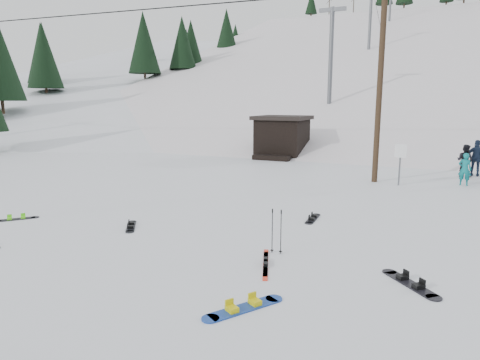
% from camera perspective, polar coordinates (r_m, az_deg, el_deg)
% --- Properties ---
extents(ground, '(200.00, 200.00, 0.00)m').
position_cam_1_polar(ground, '(8.70, -9.58, -14.86)').
color(ground, white).
rests_on(ground, ground).
extents(ski_slope, '(60.00, 85.24, 65.97)m').
position_cam_1_polar(ski_slope, '(63.59, 19.96, -4.49)').
color(ski_slope, silver).
rests_on(ski_slope, ground).
extents(ridge_left, '(47.54, 95.03, 58.38)m').
position_cam_1_polar(ridge_left, '(69.45, -11.62, -1.99)').
color(ridge_left, white).
rests_on(ridge_left, ground).
extents(treeline_left, '(20.00, 64.00, 10.00)m').
position_cam_1_polar(treeline_left, '(60.46, -14.97, 6.59)').
color(treeline_left, black).
rests_on(treeline_left, ground).
extents(treeline_crest, '(50.00, 6.00, 10.00)m').
position_cam_1_polar(treeline_crest, '(92.64, 22.15, 7.40)').
color(treeline_crest, black).
rests_on(treeline_crest, ski_slope).
extents(utility_pole, '(2.00, 0.26, 9.00)m').
position_cam_1_polar(utility_pole, '(20.63, 18.18, 12.67)').
color(utility_pole, '#3A2819').
rests_on(utility_pole, ground).
extents(trail_sign, '(0.50, 0.09, 1.85)m').
position_cam_1_polar(trail_sign, '(20.23, 20.59, 2.89)').
color(trail_sign, '#595B60').
rests_on(trail_sign, ground).
extents(lift_hut, '(3.40, 4.10, 2.75)m').
position_cam_1_polar(lift_hut, '(29.09, 5.62, 5.79)').
color(lift_hut, black).
rests_on(lift_hut, ground).
extents(lift_tower_near, '(2.20, 0.36, 8.00)m').
position_cam_1_polar(lift_tower_near, '(37.67, 12.05, 16.57)').
color(lift_tower_near, '#595B60').
rests_on(lift_tower_near, ski_slope).
extents(lift_tower_mid, '(2.20, 0.36, 8.00)m').
position_cam_1_polar(lift_tower_mid, '(58.08, 17.02, 20.59)').
color(lift_tower_mid, '#595B60').
rests_on(lift_tower_mid, ski_slope).
extents(hero_snowboard, '(1.05, 1.49, 0.12)m').
position_cam_1_polar(hero_snowboard, '(8.06, 0.49, -16.63)').
color(hero_snowboard, '#1940A3').
rests_on(hero_snowboard, ground).
extents(hero_skis, '(0.76, 1.79, 0.10)m').
position_cam_1_polar(hero_skis, '(10.05, 3.44, -11.00)').
color(hero_skis, red).
rests_on(hero_skis, ground).
extents(ski_poles, '(0.31, 0.08, 1.12)m').
position_cam_1_polar(ski_poles, '(10.59, 4.90, -6.76)').
color(ski_poles, black).
rests_on(ski_poles, ground).
extents(board_scatter_b, '(0.86, 1.12, 0.09)m').
position_cam_1_polar(board_scatter_b, '(13.26, -14.33, -5.98)').
color(board_scatter_b, black).
rests_on(board_scatter_b, ground).
extents(board_scatter_c, '(0.94, 1.06, 0.09)m').
position_cam_1_polar(board_scatter_c, '(15.38, -27.65, -4.60)').
color(board_scatter_c, black).
rests_on(board_scatter_c, ground).
extents(board_scatter_d, '(1.21, 1.26, 0.11)m').
position_cam_1_polar(board_scatter_d, '(9.66, 21.74, -12.67)').
color(board_scatter_d, black).
rests_on(board_scatter_d, ground).
extents(board_scatter_f, '(0.30, 1.36, 0.09)m').
position_cam_1_polar(board_scatter_f, '(13.87, 9.68, -5.06)').
color(board_scatter_f, black).
rests_on(board_scatter_f, ground).
extents(skier_teal, '(0.58, 0.42, 1.46)m').
position_cam_1_polar(skier_teal, '(21.47, 27.78, 1.29)').
color(skier_teal, '#0B6D72').
rests_on(skier_teal, ground).
extents(skier_dark, '(0.99, 0.94, 1.62)m').
position_cam_1_polar(skier_dark, '(23.85, 27.78, 2.28)').
color(skier_dark, black).
rests_on(skier_dark, ground).
extents(skier_navy, '(1.12, 0.59, 1.82)m').
position_cam_1_polar(skier_navy, '(24.38, 29.00, 2.57)').
color(skier_navy, '#17233A').
rests_on(skier_navy, ground).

